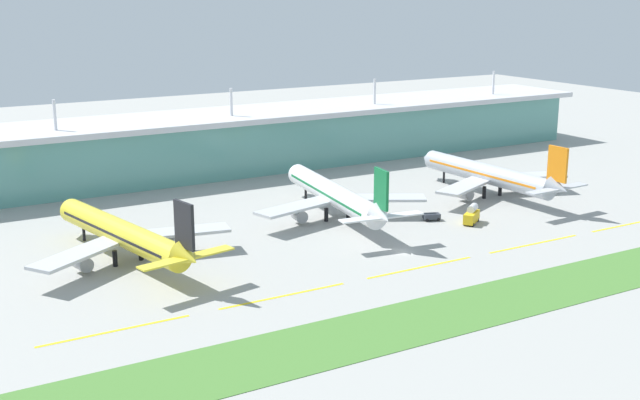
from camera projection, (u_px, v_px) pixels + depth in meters
ground_plane at (402, 252)px, 188.62m from camera, size 600.00×600.00×0.00m
terminal_building at (226, 142)px, 270.87m from camera, size 288.00×34.00×28.43m
airliner_near at (124, 234)px, 180.36m from camera, size 47.85×60.51×18.90m
airliner_middle at (335, 195)px, 214.50m from camera, size 48.39×62.72×18.90m
airliner_far at (490, 175)px, 238.26m from camera, size 48.75×59.71×18.90m
taxiway_stripe_west at (115, 331)px, 144.91m from camera, size 28.00×0.70×0.04m
taxiway_stripe_mid_west at (283, 296)px, 161.43m from camera, size 28.00×0.70×0.04m
taxiway_stripe_centre at (420, 267)px, 177.95m from camera, size 28.00×0.70×0.04m
taxiway_stripe_mid_east at (534, 244)px, 194.47m from camera, size 28.00×0.70×0.04m
taxiway_stripe_east at (630, 224)px, 210.99m from camera, size 28.00×0.70×0.04m
grass_verge at (505, 299)px, 159.62m from camera, size 300.00×18.00×0.10m
fuel_truck at (472, 215)px, 211.18m from camera, size 7.39×6.25×4.95m
pushback_tug at (432, 216)px, 214.13m from camera, size 4.95×3.72×1.85m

